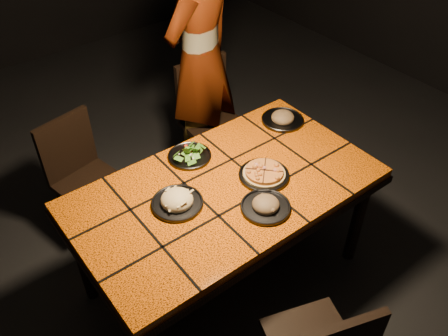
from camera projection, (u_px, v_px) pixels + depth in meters
room_shell at (226, 54)px, 1.98m from camera, size 6.04×7.04×3.08m
dining_table at (226, 197)px, 2.52m from camera, size 1.62×0.92×0.75m
chair_far_left at (80, 170)px, 2.99m from camera, size 0.44×0.44×0.82m
chair_far_right at (209, 112)px, 3.42m from camera, size 0.42×0.42×0.89m
diner at (201, 59)px, 3.22m from camera, size 0.75×0.61×1.79m
plate_pizza at (264, 174)px, 2.52m from camera, size 0.32×0.32×0.04m
plate_pasta at (177, 201)px, 2.35m from camera, size 0.26×0.26×0.09m
plate_salad at (190, 154)px, 2.64m from camera, size 0.24×0.24×0.07m
plate_mushroom_a at (266, 205)px, 2.33m from camera, size 0.25×0.25×0.08m
plate_mushroom_b at (283, 118)px, 2.91m from camera, size 0.26×0.26×0.09m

